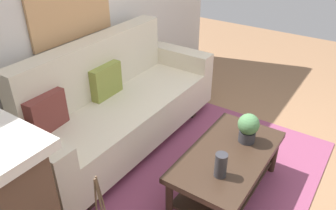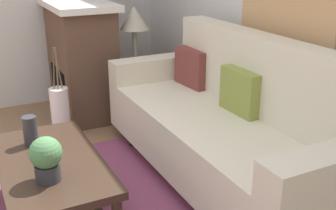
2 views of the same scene
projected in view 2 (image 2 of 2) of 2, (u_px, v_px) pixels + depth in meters
couch at (225, 126)px, 3.04m from camera, size 2.27×0.84×1.08m
throw_pillow_maroon at (192, 68)px, 3.59m from camera, size 0.37×0.15×0.32m
throw_pillow_olive at (241, 91)px, 3.00m from camera, size 0.36×0.13×0.32m
coffee_table at (51, 177)px, 2.60m from camera, size 1.10×0.60×0.43m
tabletop_vase at (30, 131)px, 2.72m from camera, size 0.09×0.09×0.20m
potted_plant_tabletop at (46, 158)px, 2.28m from camera, size 0.18×0.18×0.26m
side_table at (136, 91)px, 4.24m from camera, size 0.44×0.44×0.56m
table_lamp at (134, 21)px, 3.99m from camera, size 0.28×0.28×0.57m
fireplace at (82, 59)px, 4.25m from camera, size 1.02×0.58×1.16m
floor_vase at (61, 116)px, 3.69m from camera, size 0.16×0.16×0.51m
floor_vase_branch_a at (57, 69)px, 3.52m from camera, size 0.04×0.02×0.36m
floor_vase_branch_b at (58, 68)px, 3.55m from camera, size 0.02×0.05×0.36m
floor_vase_branch_c at (54, 68)px, 3.53m from camera, size 0.01×0.04×0.36m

